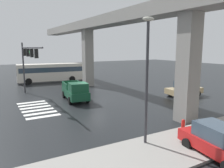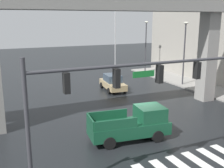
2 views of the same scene
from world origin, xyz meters
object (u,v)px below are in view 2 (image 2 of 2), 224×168
(traffic_signal_mast, at_px, (113,88))
(street_lamp_mid_block, at_px, (185,46))
(flagpole, at_px, (116,35))
(pickup_truck, at_px, (133,124))
(street_lamp_far_north, at_px, (146,41))
(sedan_tan, at_px, (113,83))

(traffic_signal_mast, height_order, street_lamp_mid_block, street_lamp_mid_block)
(traffic_signal_mast, distance_m, street_lamp_mid_block, 21.38)
(flagpole, bearing_deg, pickup_truck, -112.05)
(pickup_truck, xyz_separation_m, street_lamp_far_north, (12.35, 18.77, 3.57))
(street_lamp_mid_block, bearing_deg, sedan_tan, 170.50)
(pickup_truck, relative_size, sedan_tan, 1.19)
(street_lamp_mid_block, relative_size, street_lamp_far_north, 1.00)
(sedan_tan, height_order, traffic_signal_mast, traffic_signal_mast)
(traffic_signal_mast, distance_m, flagpole, 23.58)
(street_lamp_mid_block, bearing_deg, pickup_truck, -139.65)
(street_lamp_mid_block, height_order, street_lamp_far_north, same)
(pickup_truck, distance_m, sedan_tan, 12.55)
(street_lamp_far_north, bearing_deg, flagpole, -163.24)
(pickup_truck, bearing_deg, sedan_tan, 71.12)
(sedan_tan, xyz_separation_m, flagpole, (2.88, 5.27, 4.68))
(sedan_tan, relative_size, flagpole, 0.47)
(traffic_signal_mast, bearing_deg, pickup_truck, 50.89)
(street_lamp_mid_block, xyz_separation_m, flagpole, (-5.40, 6.66, 0.97))
(pickup_truck, relative_size, flagpole, 0.56)
(pickup_truck, height_order, street_lamp_mid_block, street_lamp_mid_block)
(sedan_tan, height_order, street_lamp_mid_block, street_lamp_mid_block)
(traffic_signal_mast, relative_size, flagpole, 1.15)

